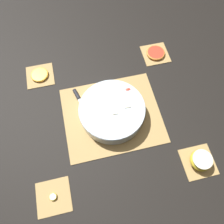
# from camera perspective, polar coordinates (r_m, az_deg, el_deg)

# --- Properties ---
(ground_plane) EXTENTS (6.00, 6.00, 0.00)m
(ground_plane) POSITION_cam_1_polar(r_m,az_deg,el_deg) (1.03, -0.00, -0.81)
(ground_plane) COLOR black
(bamboo_mat_center) EXTENTS (0.45, 0.38, 0.01)m
(bamboo_mat_center) POSITION_cam_1_polar(r_m,az_deg,el_deg) (1.03, -0.00, -0.74)
(bamboo_mat_center) COLOR #A8844C
(bamboo_mat_center) RESTS_ON ground_plane
(coaster_mat_near_left) EXTENTS (0.14, 0.14, 0.01)m
(coaster_mat_near_left) POSITION_cam_1_polar(r_m,az_deg,el_deg) (0.97, -15.03, -20.64)
(coaster_mat_near_left) COLOR #A8844C
(coaster_mat_near_left) RESTS_ON ground_plane
(coaster_mat_near_right) EXTENTS (0.14, 0.14, 0.01)m
(coaster_mat_near_right) POSITION_cam_1_polar(r_m,az_deg,el_deg) (1.03, 21.62, -12.02)
(coaster_mat_near_right) COLOR #A8844C
(coaster_mat_near_right) RESTS_ON ground_plane
(coaster_mat_far_left) EXTENTS (0.14, 0.14, 0.01)m
(coaster_mat_far_left) POSITION_cam_1_polar(r_m,az_deg,el_deg) (1.19, -18.29, 9.02)
(coaster_mat_far_left) COLOR #A8844C
(coaster_mat_far_left) RESTS_ON ground_plane
(coaster_mat_far_right) EXTENTS (0.14, 0.14, 0.01)m
(coaster_mat_far_right) POSITION_cam_1_polar(r_m,az_deg,el_deg) (1.24, 11.27, 14.67)
(coaster_mat_far_right) COLOR #A8844C
(coaster_mat_far_right) RESTS_ON ground_plane
(fruit_salad_bowl) EXTENTS (0.30, 0.30, 0.08)m
(fruit_salad_bowl) POSITION_cam_1_polar(r_m,az_deg,el_deg) (0.99, 0.03, 0.28)
(fruit_salad_bowl) COLOR silver
(fruit_salad_bowl) RESTS_ON bamboo_mat_center
(paring_knife) EXTENTS (0.05, 0.14, 0.02)m
(paring_knife) POSITION_cam_1_polar(r_m,az_deg,el_deg) (1.07, -9.10, 4.32)
(paring_knife) COLOR silver
(paring_knife) RESTS_ON bamboo_mat_center
(apple_half) EXTENTS (0.09, 0.09, 0.05)m
(apple_half) POSITION_cam_1_polar(r_m,az_deg,el_deg) (1.00, 22.18, -11.63)
(apple_half) COLOR gold
(apple_half) RESTS_ON coaster_mat_near_right
(orange_slice_whole) EXTENTS (0.09, 0.09, 0.01)m
(orange_slice_whole) POSITION_cam_1_polar(r_m,az_deg,el_deg) (1.19, -18.40, 9.23)
(orange_slice_whole) COLOR #F9A338
(orange_slice_whole) RESTS_ON coaster_mat_far_left
(banana_coin_single) EXTENTS (0.03, 0.03, 0.01)m
(banana_coin_single) POSITION_cam_1_polar(r_m,az_deg,el_deg) (0.96, -15.14, -20.60)
(banana_coin_single) COLOR #F7EFC6
(banana_coin_single) RESTS_ON coaster_mat_near_left
(grapefruit_slice) EXTENTS (0.10, 0.10, 0.01)m
(grapefruit_slice) POSITION_cam_1_polar(r_m,az_deg,el_deg) (1.24, 11.34, 14.93)
(grapefruit_slice) COLOR red
(grapefruit_slice) RESTS_ON coaster_mat_far_right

